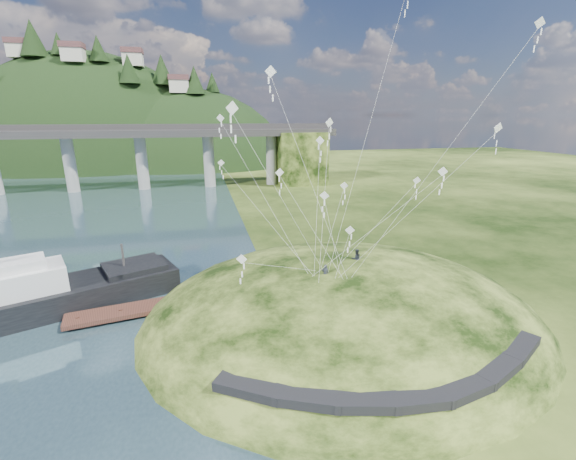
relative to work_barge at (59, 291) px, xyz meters
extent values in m
plane|color=black|center=(16.65, -8.89, -1.74)|extent=(320.00, 320.00, 0.00)
ellipsoid|color=black|center=(24.65, -6.89, -3.24)|extent=(36.00, 32.00, 13.00)
cube|color=black|center=(15.15, -16.89, 0.28)|extent=(4.32, 3.62, 0.71)
cube|color=black|center=(18.15, -18.54, 0.35)|extent=(4.10, 2.97, 0.61)
cube|color=black|center=(21.15, -19.54, 0.34)|extent=(3.85, 2.37, 0.62)
cube|color=black|center=(24.15, -19.99, 0.29)|extent=(3.62, 1.83, 0.66)
cube|color=black|center=(27.15, -19.79, 0.30)|extent=(3.82, 2.27, 0.68)
cube|color=black|center=(30.15, -18.84, 0.40)|extent=(4.11, 2.97, 0.71)
cube|color=black|center=(33.15, -17.29, 0.42)|extent=(4.26, 3.43, 0.66)
cylinder|color=gray|center=(-15.35, 61.11, 4.76)|extent=(2.60, 2.60, 13.00)
cylinder|color=gray|center=(0.15, 61.11, 4.76)|extent=(2.60, 2.60, 13.00)
cylinder|color=gray|center=(15.65, 61.11, 4.76)|extent=(2.60, 2.60, 13.00)
cylinder|color=gray|center=(31.15, 61.11, 4.76)|extent=(2.60, 2.60, 13.00)
cube|color=black|center=(38.65, 61.11, 4.76)|extent=(12.00, 11.00, 13.00)
ellipsoid|color=black|center=(-23.35, 117.11, -7.74)|extent=(96.00, 68.00, 88.00)
ellipsoid|color=black|center=(11.65, 109.11, -11.74)|extent=(76.00, 56.00, 72.00)
cone|color=black|center=(-33.22, 105.73, 37.49)|extent=(8.01, 8.01, 10.54)
cone|color=black|center=(-26.22, 105.17, 36.14)|extent=(4.97, 4.97, 6.54)
cone|color=black|center=(-14.75, 103.15, 34.93)|extent=(5.83, 5.83, 7.67)
cone|color=black|center=(-5.79, 98.19, 28.84)|extent=(6.47, 6.47, 8.51)
cone|color=black|center=(3.43, 105.10, 29.49)|extent=(7.13, 7.13, 9.38)
cone|color=black|center=(13.53, 100.14, 26.13)|extent=(6.56, 6.56, 8.63)
cone|color=black|center=(19.42, 105.74, 25.94)|extent=(4.88, 4.88, 6.42)
cube|color=beige|center=(-38.35, 109.11, 34.25)|extent=(6.00, 5.00, 4.00)
cube|color=brown|center=(-38.35, 109.11, 36.95)|extent=(6.40, 5.40, 1.60)
cube|color=beige|center=(-21.35, 101.11, 32.54)|extent=(6.00, 5.00, 4.00)
cube|color=brown|center=(-21.35, 101.11, 35.24)|extent=(6.40, 5.40, 1.60)
cube|color=beige|center=(-5.35, 107.11, 32.44)|extent=(6.00, 5.00, 4.00)
cube|color=brown|center=(-5.35, 107.11, 35.14)|extent=(6.40, 5.40, 1.60)
cube|color=beige|center=(8.65, 101.11, 24.14)|extent=(6.00, 5.00, 4.00)
cube|color=brown|center=(8.65, 101.11, 26.84)|extent=(6.40, 5.40, 1.60)
cube|color=black|center=(0.33, 0.13, -0.57)|extent=(20.45, 12.57, 2.35)
cube|color=silver|center=(-2.18, -0.90, 1.51)|extent=(7.36, 6.08, 2.53)
cube|color=silver|center=(-2.18, -0.90, 3.05)|extent=(4.37, 3.88, 1.08)
cube|color=black|center=(6.18, 2.54, 0.88)|extent=(6.73, 6.24, 0.54)
cylinder|color=#2D2B2B|center=(5.34, 2.19, 2.05)|extent=(0.22, 0.22, 2.71)
cube|color=#3A1E17|center=(8.94, -2.27, -1.24)|extent=(15.89, 5.20, 0.39)
cylinder|color=#3A1E17|center=(2.32, -3.45, -1.52)|extent=(0.34, 0.34, 1.12)
cylinder|color=#3A1E17|center=(5.63, -2.86, -1.52)|extent=(0.34, 0.34, 1.12)
cylinder|color=#3A1E17|center=(8.94, -2.27, -1.52)|extent=(0.34, 0.34, 1.12)
cylinder|color=#3A1E17|center=(12.25, -1.67, -1.52)|extent=(0.34, 0.34, 1.12)
cylinder|color=#3A1E17|center=(15.56, -1.08, -1.52)|extent=(0.34, 0.34, 1.12)
imported|color=#252931|center=(22.38, -8.58, 3.94)|extent=(0.63, 0.49, 1.55)
imported|color=#252931|center=(26.03, -6.18, 4.12)|extent=(0.88, 0.69, 1.77)
cube|color=white|center=(21.80, -9.60, 9.73)|extent=(0.65, 0.35, 0.69)
cube|color=white|center=(21.80, -9.60, 9.23)|extent=(0.09, 0.03, 0.41)
cube|color=white|center=(21.80, -9.60, 8.73)|extent=(0.09, 0.03, 0.41)
cube|color=white|center=(21.80, -9.60, 8.23)|extent=(0.09, 0.03, 0.41)
cube|color=white|center=(32.04, -13.71, 14.50)|extent=(0.69, 0.23, 0.67)
cube|color=white|center=(32.04, -13.71, 14.01)|extent=(0.09, 0.05, 0.40)
cube|color=white|center=(32.04, -13.71, 13.53)|extent=(0.09, 0.05, 0.40)
cube|color=white|center=(32.04, -13.71, 13.04)|extent=(0.09, 0.05, 0.40)
cube|color=white|center=(18.09, -8.87, 18.04)|extent=(0.77, 0.16, 0.77)
cube|color=white|center=(18.09, -8.87, 17.49)|extent=(0.10, 0.04, 0.45)
cube|color=white|center=(18.09, -8.87, 16.95)|extent=(0.10, 0.04, 0.45)
cube|color=white|center=(18.09, -8.87, 16.40)|extent=(0.10, 0.04, 0.45)
cube|color=white|center=(25.38, -6.01, 5.83)|extent=(0.83, 0.23, 0.82)
cube|color=white|center=(25.38, -6.01, 5.24)|extent=(0.11, 0.02, 0.48)
cube|color=white|center=(25.38, -6.01, 4.65)|extent=(0.11, 0.02, 0.48)
cube|color=white|center=(25.38, -6.01, 4.05)|extent=(0.11, 0.02, 0.48)
cube|color=white|center=(15.00, -14.28, 15.65)|extent=(0.70, 0.33, 0.74)
cube|color=white|center=(15.00, -14.28, 15.11)|extent=(0.09, 0.07, 0.43)
cube|color=white|center=(15.00, -14.28, 14.58)|extent=(0.09, 0.07, 0.43)
cube|color=white|center=(15.00, -14.28, 14.05)|extent=(0.09, 0.07, 0.43)
cube|color=white|center=(19.48, -4.88, 10.80)|extent=(0.76, 0.22, 0.76)
cube|color=white|center=(19.48, -4.88, 10.26)|extent=(0.10, 0.06, 0.45)
cube|color=white|center=(19.48, -4.88, 9.71)|extent=(0.10, 0.06, 0.45)
cube|color=white|center=(19.48, -4.88, 9.17)|extent=(0.10, 0.06, 0.45)
cube|color=white|center=(15.22, 2.27, 10.90)|extent=(0.67, 0.21, 0.65)
cube|color=white|center=(15.22, 2.27, 10.42)|extent=(0.09, 0.05, 0.39)
cube|color=white|center=(15.22, 2.27, 9.95)|extent=(0.09, 0.05, 0.39)
cube|color=white|center=(15.22, 2.27, 9.48)|extent=(0.09, 0.05, 0.39)
cube|color=white|center=(24.37, -2.73, 14.68)|extent=(0.79, 0.29, 0.81)
cube|color=white|center=(24.37, -2.73, 14.10)|extent=(0.10, 0.08, 0.48)
cube|color=white|center=(24.37, -2.73, 13.52)|extent=(0.10, 0.08, 0.48)
cube|color=white|center=(24.37, -2.73, 12.94)|extent=(0.10, 0.08, 0.48)
cube|color=white|center=(22.69, -5.45, 13.34)|extent=(0.56, 0.51, 0.70)
cube|color=white|center=(22.69, -5.45, 12.83)|extent=(0.09, 0.06, 0.42)
cube|color=white|center=(22.69, -5.45, 12.32)|extent=(0.09, 0.06, 0.42)
cube|color=white|center=(22.69, -5.45, 11.81)|extent=(0.09, 0.06, 0.42)
cube|color=white|center=(34.05, -1.61, 9.11)|extent=(0.79, 0.27, 0.78)
cube|color=white|center=(34.05, -1.61, 8.54)|extent=(0.10, 0.03, 0.46)
cube|color=white|center=(34.05, -1.61, 7.98)|extent=(0.10, 0.03, 0.46)
cube|color=white|center=(34.05, -1.61, 7.41)|extent=(0.10, 0.03, 0.46)
cube|color=white|center=(29.00, -6.00, 23.22)|extent=(0.11, 0.08, 0.51)
cube|color=white|center=(29.00, -6.00, 22.59)|extent=(0.11, 0.08, 0.51)
cube|color=white|center=(33.72, -13.88, 20.64)|extent=(0.68, 0.26, 0.66)
cube|color=white|center=(33.72, -13.88, 20.16)|extent=(0.09, 0.03, 0.39)
cube|color=white|center=(33.72, -13.88, 19.67)|extent=(0.09, 0.03, 0.39)
cube|color=white|center=(33.72, -13.88, 19.19)|extent=(0.09, 0.03, 0.39)
cube|color=white|center=(32.69, -7.54, 10.84)|extent=(0.76, 0.36, 0.80)
cube|color=white|center=(32.69, -7.54, 10.26)|extent=(0.11, 0.04, 0.47)
cube|color=white|center=(32.69, -7.54, 9.69)|extent=(0.11, 0.04, 0.47)
cube|color=white|center=(32.69, -7.54, 9.11)|extent=(0.11, 0.04, 0.47)
cube|color=white|center=(15.62, -10.05, 5.53)|extent=(0.74, 0.31, 0.77)
cube|color=white|center=(15.62, -10.05, 4.98)|extent=(0.10, 0.04, 0.45)
cube|color=white|center=(15.62, -10.05, 4.43)|extent=(0.10, 0.04, 0.45)
cube|color=white|center=(15.62, -10.05, 3.88)|extent=(0.10, 0.04, 0.45)
cube|color=white|center=(15.23, 0.12, 15.04)|extent=(0.68, 0.36, 0.72)
cube|color=white|center=(15.23, 0.12, 14.52)|extent=(0.10, 0.03, 0.43)
cube|color=white|center=(15.23, 0.12, 14.00)|extent=(0.10, 0.03, 0.43)
cube|color=white|center=(15.23, 0.12, 13.48)|extent=(0.10, 0.03, 0.43)
cube|color=white|center=(26.01, -2.64, 9.08)|extent=(0.73, 0.25, 0.73)
cube|color=white|center=(26.01, -2.64, 8.55)|extent=(0.10, 0.02, 0.43)
cube|color=white|center=(26.01, -2.64, 8.03)|extent=(0.10, 0.02, 0.43)
cube|color=white|center=(26.01, -2.64, 7.50)|extent=(0.10, 0.02, 0.43)
camera|label=1|loc=(13.08, -35.58, 15.29)|focal=24.00mm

